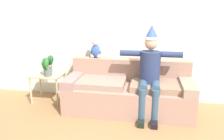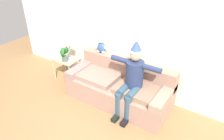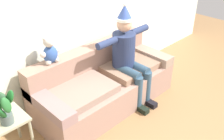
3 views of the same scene
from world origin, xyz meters
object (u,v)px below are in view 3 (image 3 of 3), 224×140
at_px(person_seated, 128,54).
at_px(side_table, 0,127).
at_px(couch, 103,84).
at_px(teddy_bear, 50,51).
at_px(potted_plant, 4,108).

height_order(person_seated, side_table, person_seated).
bearing_deg(couch, side_table, 178.45).
distance_m(teddy_bear, potted_plant, 0.94).
relative_size(couch, side_table, 3.71).
distance_m(couch, side_table, 1.57).
distance_m(side_table, potted_plant, 0.31).
xyz_separation_m(couch, potted_plant, (-1.49, -0.05, 0.41)).
relative_size(couch, person_seated, 1.41).
bearing_deg(side_table, couch, -1.55).
xyz_separation_m(couch, side_table, (-1.56, 0.04, 0.13)).
height_order(teddy_bear, potted_plant, teddy_bear).
bearing_deg(potted_plant, teddy_bear, 22.07).
bearing_deg(person_seated, potted_plant, 176.49).
distance_m(teddy_bear, side_table, 1.09).
xyz_separation_m(side_table, potted_plant, (0.07, -0.10, 0.28)).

